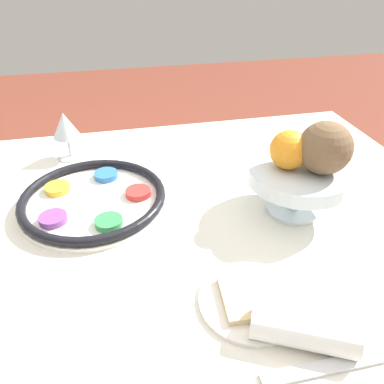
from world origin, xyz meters
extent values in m
cube|color=silver|center=(0.00, 0.00, 0.38)|extent=(1.33, 0.98, 0.76)
cylinder|color=white|center=(-0.13, 0.11, 0.77)|extent=(0.32, 0.32, 0.01)
torus|color=black|center=(-0.13, 0.11, 0.78)|extent=(0.32, 0.32, 0.02)
cylinder|color=red|center=(-0.03, 0.11, 0.78)|extent=(0.06, 0.06, 0.01)
cylinder|color=#2D6BB7|center=(-0.10, 0.20, 0.78)|extent=(0.06, 0.06, 0.01)
cylinder|color=gold|center=(-0.21, 0.16, 0.78)|extent=(0.06, 0.06, 0.01)
cylinder|color=#844299|center=(-0.21, 0.05, 0.78)|extent=(0.06, 0.06, 0.01)
cylinder|color=#33934C|center=(-0.10, 0.01, 0.78)|extent=(0.06, 0.06, 0.01)
cylinder|color=silver|center=(-0.19, 0.35, 0.77)|extent=(0.07, 0.07, 0.00)
cylinder|color=silver|center=(-0.19, 0.35, 0.80)|extent=(0.01, 0.01, 0.06)
cone|color=silver|center=(-0.19, 0.35, 0.86)|extent=(0.07, 0.07, 0.06)
cylinder|color=silver|center=(0.28, -0.01, 0.77)|extent=(0.11, 0.11, 0.01)
cylinder|color=silver|center=(0.28, -0.01, 0.81)|extent=(0.03, 0.03, 0.07)
cylinder|color=silver|center=(0.28, -0.01, 0.85)|extent=(0.21, 0.21, 0.03)
sphere|color=orange|center=(0.26, 0.00, 0.91)|extent=(0.08, 0.08, 0.08)
sphere|color=brown|center=(0.32, -0.03, 0.92)|extent=(0.10, 0.10, 0.10)
cylinder|color=silver|center=(0.11, -0.22, 0.77)|extent=(0.17, 0.17, 0.01)
cube|color=#D1B784|center=(0.11, -0.22, 0.78)|extent=(0.10, 0.10, 0.01)
cylinder|color=white|center=(0.16, -0.31, 0.79)|extent=(0.16, 0.11, 0.05)
cube|color=silver|center=(-0.12, 0.36, 0.77)|extent=(0.10, 0.19, 0.01)
cube|color=silver|center=(-0.09, 0.36, 0.77)|extent=(0.08, 0.19, 0.01)
cube|color=silver|center=(0.17, -0.35, 0.77)|extent=(0.18, 0.02, 0.01)
camera|label=1|loc=(-0.07, -0.59, 1.24)|focal=35.00mm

